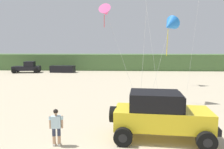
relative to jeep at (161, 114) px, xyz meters
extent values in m
cube|color=#4C703D|center=(0.60, 34.14, 0.34)|extent=(90.00, 6.58, 3.07)
cube|color=yellow|center=(0.07, -0.01, -0.19)|extent=(4.54, 2.22, 0.90)
cube|color=yellow|center=(1.71, -0.15, 0.18)|extent=(1.24, 1.78, 0.12)
cube|color=black|center=(-0.28, 0.02, 0.66)|extent=(2.45, 1.96, 0.80)
cube|color=black|center=(0.92, -0.08, 0.62)|extent=(0.25, 1.67, 0.72)
cube|color=black|center=(2.34, -0.21, -0.46)|extent=(0.36, 1.81, 0.28)
cylinder|color=black|center=(-2.24, 0.20, -0.09)|extent=(0.37, 0.80, 0.77)
cylinder|color=black|center=(1.90, 0.87, -0.78)|extent=(0.86, 0.37, 0.84)
cylinder|color=black|center=(1.90, 0.87, -0.78)|extent=(0.40, 0.35, 0.38)
cylinder|color=black|center=(1.72, -1.19, -0.78)|extent=(0.86, 0.37, 0.84)
cylinder|color=black|center=(1.72, -1.19, -0.78)|extent=(0.40, 0.35, 0.38)
cylinder|color=black|center=(-1.58, 1.17, -0.78)|extent=(0.86, 0.37, 0.84)
cylinder|color=black|center=(-1.58, 1.17, -0.78)|extent=(0.40, 0.35, 0.38)
cylinder|color=black|center=(-1.76, -0.88, -0.78)|extent=(0.86, 0.37, 0.84)
cylinder|color=black|center=(-1.76, -0.88, -0.78)|extent=(0.40, 0.35, 0.38)
cylinder|color=tan|center=(-4.81, -0.96, -0.95)|extent=(0.14, 0.14, 0.49)
cylinder|color=#2D3347|center=(-4.81, -0.96, -0.56)|extent=(0.15, 0.15, 0.36)
cube|color=silver|center=(-4.81, -0.93, -1.15)|extent=(0.14, 0.27, 0.10)
cylinder|color=tan|center=(-4.59, -0.94, -0.95)|extent=(0.14, 0.14, 0.49)
cylinder|color=#2D3347|center=(-4.59, -0.94, -0.56)|extent=(0.15, 0.15, 0.36)
cube|color=silver|center=(-4.59, -0.90, -1.15)|extent=(0.14, 0.27, 0.10)
cube|color=silver|center=(-4.70, -0.95, -0.11)|extent=(0.43, 0.31, 0.54)
cylinder|color=tan|center=(-4.95, -0.98, -0.12)|extent=(0.09, 0.09, 0.56)
cylinder|color=silver|center=(-4.95, -0.98, 0.07)|extent=(0.11, 0.11, 0.16)
cylinder|color=tan|center=(-4.45, -0.92, -0.12)|extent=(0.09, 0.09, 0.56)
cylinder|color=silver|center=(-4.45, -0.92, 0.07)|extent=(0.11, 0.11, 0.16)
cylinder|color=tan|center=(-4.70, -0.95, 0.20)|extent=(0.10, 0.10, 0.08)
sphere|color=tan|center=(-4.70, -0.95, 0.34)|extent=(0.21, 0.21, 0.21)
sphere|color=black|center=(-4.70, -0.97, 0.36)|extent=(0.21, 0.21, 0.21)
cube|color=black|center=(-18.58, 27.25, -0.44)|extent=(4.82, 2.52, 0.76)
cube|color=black|center=(-18.03, 27.33, 0.36)|extent=(1.83, 2.00, 0.84)
cylinder|color=black|center=(-16.89, 28.55, -0.82)|extent=(0.79, 0.36, 0.76)
cylinder|color=black|center=(-16.60, 26.47, -0.82)|extent=(0.79, 0.36, 0.76)
cylinder|color=black|center=(-20.56, 28.03, -0.82)|extent=(0.79, 0.36, 0.76)
cylinder|color=black|center=(-20.26, 25.95, -0.82)|extent=(0.79, 0.36, 0.76)
cube|color=black|center=(-12.33, 27.87, -0.60)|extent=(4.32, 2.02, 1.20)
cylinder|color=silver|center=(5.45, 12.10, 6.05)|extent=(1.97, 2.27, 14.40)
cone|color=#E04C93|center=(-3.36, 10.67, 6.47)|extent=(1.43, 1.60, 1.48)
cylinder|color=red|center=(-3.51, 10.67, 5.61)|extent=(0.05, 0.20, 1.17)
cylinder|color=silver|center=(-1.98, 9.37, 2.66)|extent=(2.77, 2.63, 7.62)
cone|color=blue|center=(1.80, 7.06, 4.85)|extent=(1.55, 1.90, 1.79)
cylinder|color=yellow|center=(1.65, 7.06, 3.51)|extent=(0.05, 0.35, 2.02)
cylinder|color=silver|center=(0.93, 6.18, 1.85)|extent=(1.77, 1.77, 6.00)
cylinder|color=silver|center=(0.89, 13.14, 5.83)|extent=(1.47, 5.59, 13.96)
cylinder|color=silver|center=(-0.19, 5.01, 6.21)|extent=(0.97, 2.38, 14.72)
camera|label=1|loc=(-1.83, -9.99, 3.10)|focal=34.80mm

